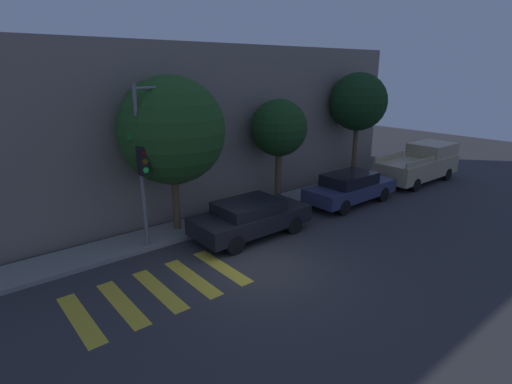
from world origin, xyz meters
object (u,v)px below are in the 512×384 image
(traffic_light_pole, at_px, (154,144))
(tree_far_end, at_px, (358,102))
(tree_near_corner, at_px, (172,131))
(sedan_middle, at_px, (350,188))
(pickup_truck, at_px, (420,163))
(tree_midblock, at_px, (279,129))
(sedan_near_corner, at_px, (250,217))

(traffic_light_pole, height_order, tree_far_end, tree_far_end)
(tree_near_corner, bearing_deg, sedan_middle, -15.10)
(pickup_truck, bearing_deg, tree_far_end, 146.34)
(pickup_truck, xyz_separation_m, tree_midblock, (-8.38, 2.02, 2.39))
(tree_near_corner, relative_size, tree_midblock, 1.22)
(tree_midblock, height_order, tree_far_end, tree_far_end)
(traffic_light_pole, bearing_deg, sedan_near_corner, -23.99)
(tree_far_end, bearing_deg, traffic_light_pole, -176.23)
(sedan_middle, height_order, tree_far_end, tree_far_end)
(sedan_near_corner, distance_m, sedan_middle, 5.66)
(sedan_near_corner, height_order, tree_near_corner, tree_near_corner)
(sedan_middle, bearing_deg, tree_midblock, 140.75)
(sedan_middle, distance_m, tree_midblock, 4.12)
(traffic_light_pole, relative_size, pickup_truck, 1.03)
(tree_midblock, bearing_deg, sedan_near_corner, -147.61)
(sedan_near_corner, height_order, pickup_truck, pickup_truck)
(pickup_truck, xyz_separation_m, tree_near_corner, (-13.40, 2.02, 2.77))
(sedan_near_corner, bearing_deg, pickup_truck, 0.00)
(tree_far_end, bearing_deg, tree_midblock, -180.00)
(sedan_middle, height_order, tree_near_corner, tree_near_corner)
(sedan_near_corner, xyz_separation_m, sedan_middle, (5.66, 0.00, 0.02))
(traffic_light_pole, xyz_separation_m, tree_near_corner, (1.02, 0.75, 0.23))
(sedan_near_corner, bearing_deg, tree_midblock, 32.39)
(tree_near_corner, height_order, tree_midblock, tree_near_corner)
(traffic_light_pole, bearing_deg, pickup_truck, -5.03)
(traffic_light_pole, xyz_separation_m, tree_far_end, (11.39, 0.75, 0.68))
(pickup_truck, relative_size, tree_far_end, 0.93)
(sedan_near_corner, distance_m, tree_far_end, 9.43)
(traffic_light_pole, bearing_deg, tree_midblock, 7.08)
(traffic_light_pole, bearing_deg, sedan_middle, -8.49)
(sedan_near_corner, height_order, tree_midblock, tree_midblock)
(tree_far_end, bearing_deg, sedan_near_corner, -166.67)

